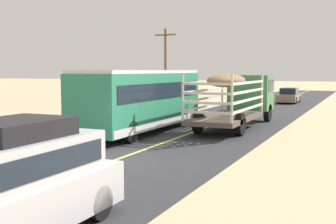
{
  "coord_description": "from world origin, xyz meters",
  "views": [
    {
      "loc": [
        8.1,
        -13.25,
        3.23
      ],
      "look_at": [
        0.0,
        4.87,
        1.35
      ],
      "focal_mm": 47.39,
      "sensor_mm": 36.0,
      "label": 1
    }
  ],
  "objects_px": {
    "livestock_truck": "(242,95)",
    "bus": "(142,99)",
    "suv_near": "(17,180)",
    "car_far": "(289,96)",
    "power_pole_mid": "(165,63)"
  },
  "relations": [
    {
      "from": "livestock_truck",
      "to": "bus",
      "type": "xyz_separation_m",
      "value": [
        -3.87,
        -5.4,
        -0.04
      ]
    },
    {
      "from": "suv_near",
      "to": "livestock_truck",
      "type": "distance_m",
      "value": 19.31
    },
    {
      "from": "car_far",
      "to": "power_pole_mid",
      "type": "relative_size",
      "value": 0.61
    },
    {
      "from": "suv_near",
      "to": "power_pole_mid",
      "type": "bearing_deg",
      "value": 109.88
    },
    {
      "from": "suv_near",
      "to": "livestock_truck",
      "type": "height_order",
      "value": "livestock_truck"
    },
    {
      "from": "bus",
      "to": "livestock_truck",
      "type": "bearing_deg",
      "value": 54.38
    },
    {
      "from": "power_pole_mid",
      "to": "livestock_truck",
      "type": "bearing_deg",
      "value": -50.99
    },
    {
      "from": "car_far",
      "to": "power_pole_mid",
      "type": "height_order",
      "value": "power_pole_mid"
    },
    {
      "from": "suv_near",
      "to": "livestock_truck",
      "type": "relative_size",
      "value": 0.48
    },
    {
      "from": "bus",
      "to": "car_far",
      "type": "bearing_deg",
      "value": 81.58
    },
    {
      "from": "suv_near",
      "to": "bus",
      "type": "relative_size",
      "value": 0.46
    },
    {
      "from": "livestock_truck",
      "to": "bus",
      "type": "height_order",
      "value": "bus"
    },
    {
      "from": "livestock_truck",
      "to": "power_pole_mid",
      "type": "relative_size",
      "value": 1.34
    },
    {
      "from": "car_far",
      "to": "power_pole_mid",
      "type": "distance_m",
      "value": 12.63
    },
    {
      "from": "suv_near",
      "to": "bus",
      "type": "bearing_deg",
      "value": 108.17
    }
  ]
}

